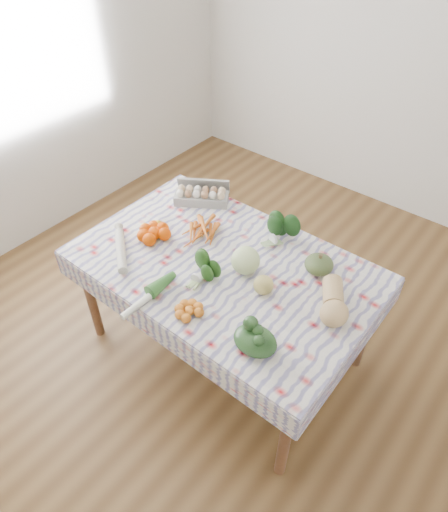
% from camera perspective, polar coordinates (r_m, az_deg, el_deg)
% --- Properties ---
extents(ground, '(4.50, 4.50, 0.00)m').
position_cam_1_polar(ground, '(3.11, -0.00, -11.31)').
color(ground, brown).
rests_on(ground, ground).
extents(wall_back, '(4.00, 0.04, 2.80)m').
position_cam_1_polar(wall_back, '(4.03, 22.50, 23.37)').
color(wall_back, silver).
rests_on(wall_back, ground).
extents(dining_table, '(1.60, 1.00, 0.75)m').
position_cam_1_polar(dining_table, '(2.60, -0.00, -2.32)').
color(dining_table, brown).
rests_on(dining_table, ground).
extents(tablecloth, '(1.66, 1.06, 0.01)m').
position_cam_1_polar(tablecloth, '(2.55, -0.00, -1.07)').
color(tablecloth, silver).
rests_on(tablecloth, dining_table).
extents(egg_carton, '(0.36, 0.30, 0.09)m').
position_cam_1_polar(egg_carton, '(2.98, -2.86, 7.41)').
color(egg_carton, '#9E9E99').
rests_on(egg_carton, tablecloth).
extents(carrot_bunch, '(0.28, 0.26, 0.04)m').
position_cam_1_polar(carrot_bunch, '(2.72, -2.63, 2.94)').
color(carrot_bunch, '#CD6119').
rests_on(carrot_bunch, tablecloth).
extents(kale_bunch, '(0.21, 0.19, 0.15)m').
position_cam_1_polar(kale_bunch, '(2.66, 7.09, 3.04)').
color(kale_bunch, '#163B13').
rests_on(kale_bunch, tablecloth).
extents(kabocha_squash, '(0.19, 0.19, 0.10)m').
position_cam_1_polar(kabocha_squash, '(2.52, 11.79, -1.03)').
color(kabocha_squash, '#44572C').
rests_on(kabocha_squash, tablecloth).
extents(cabbage, '(0.20, 0.20, 0.16)m').
position_cam_1_polar(cabbage, '(2.45, 2.70, -0.54)').
color(cabbage, '#C5E093').
rests_on(cabbage, tablecloth).
extents(butternut_squash, '(0.27, 0.33, 0.14)m').
position_cam_1_polar(butternut_squash, '(2.32, 13.57, -5.42)').
color(butternut_squash, tan).
rests_on(butternut_squash, tablecloth).
extents(orange_cluster, '(0.32, 0.32, 0.08)m').
position_cam_1_polar(orange_cluster, '(2.72, -8.74, 2.86)').
color(orange_cluster, '#E64700').
rests_on(orange_cluster, tablecloth).
extents(broccoli, '(0.18, 0.18, 0.11)m').
position_cam_1_polar(broccoli, '(2.43, -2.88, -1.81)').
color(broccoli, '#204D16').
rests_on(broccoli, tablecloth).
extents(mandarin_cluster, '(0.22, 0.22, 0.05)m').
position_cam_1_polar(mandarin_cluster, '(2.28, -4.38, -6.76)').
color(mandarin_cluster, orange).
rests_on(mandarin_cluster, tablecloth).
extents(grapefruit, '(0.12, 0.12, 0.11)m').
position_cam_1_polar(grapefruit, '(2.36, 4.95, -3.62)').
color(grapefruit, tan).
rests_on(grapefruit, tablecloth).
extents(spinach_bag, '(0.26, 0.23, 0.09)m').
position_cam_1_polar(spinach_bag, '(2.13, 3.92, -10.52)').
color(spinach_bag, '#193316').
rests_on(spinach_bag, tablecloth).
extents(daikon, '(0.32, 0.27, 0.05)m').
position_cam_1_polar(daikon, '(2.65, -12.77, 0.71)').
color(daikon, beige).
rests_on(daikon, tablecloth).
extents(leek, '(0.04, 0.36, 0.04)m').
position_cam_1_polar(leek, '(2.37, -9.41, -5.03)').
color(leek, white).
rests_on(leek, tablecloth).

